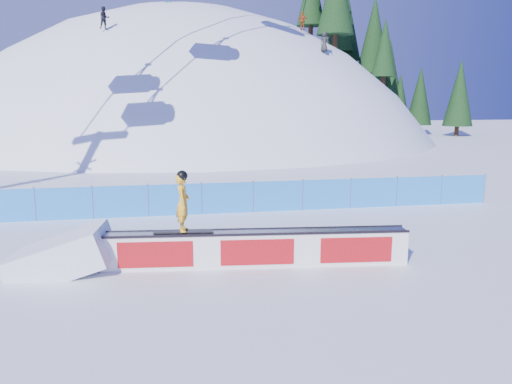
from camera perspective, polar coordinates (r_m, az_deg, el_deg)
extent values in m
plane|color=silver|center=(15.10, -1.08, -6.23)|extent=(160.00, 160.00, 0.00)
sphere|color=white|center=(60.59, -7.63, -11.14)|extent=(64.00, 64.00, 64.00)
cylinder|color=#321F14|center=(55.50, 8.64, 16.71)|extent=(0.50, 0.50, 1.40)
cylinder|color=#321F14|center=(56.45, 9.44, 16.05)|extent=(0.50, 0.50, 1.40)
cone|color=black|center=(56.91, 9.55, 19.66)|extent=(2.64, 2.64, 6.01)
cylinder|color=#321F14|center=(57.31, 9.43, 15.88)|extent=(0.50, 0.50, 1.40)
cone|color=black|center=(57.81, 9.55, 19.74)|extent=(2.92, 2.92, 6.63)
cylinder|color=#321F14|center=(58.22, 11.77, 14.00)|extent=(0.50, 0.50, 1.40)
cone|color=black|center=(58.78, 11.97, 19.07)|extent=(4.06, 4.06, 9.23)
cylinder|color=#321F14|center=(56.29, 12.98, 13.46)|extent=(0.50, 0.50, 1.40)
cone|color=black|center=(56.63, 13.15, 17.34)|extent=(2.85, 2.85, 6.49)
cylinder|color=#321F14|center=(57.62, 13.86, 12.36)|extent=(0.50, 0.50, 1.40)
cone|color=black|center=(58.08, 14.11, 17.84)|extent=(4.36, 4.36, 9.91)
cylinder|color=#321F14|center=(62.22, 15.55, 8.89)|extent=(0.50, 0.50, 1.40)
cone|color=black|center=(62.27, 15.75, 12.83)|extent=(3.24, 3.24, 7.36)
cylinder|color=#321F14|center=(66.10, 14.66, 7.83)|extent=(0.50, 0.50, 1.40)
cone|color=black|center=(66.05, 14.83, 11.32)|extent=(3.01, 3.01, 6.85)
cylinder|color=#321F14|center=(64.53, 18.02, 6.76)|extent=(0.50, 0.50, 1.40)
cone|color=black|center=(64.44, 18.30, 11.54)|extent=(4.21, 4.21, 9.57)
cylinder|color=#321F14|center=(60.21, 22.86, 6.21)|extent=(0.50, 0.50, 1.40)
cone|color=black|center=(60.09, 23.15, 10.15)|extent=(3.12, 3.12, 7.09)
cylinder|color=#321F14|center=(65.38, 20.32, 6.67)|extent=(0.50, 0.50, 1.40)
cone|color=black|center=(65.28, 20.58, 10.71)|extent=(3.54, 3.54, 8.05)
cube|color=#247EE4|center=(19.27, -3.27, -0.69)|extent=(22.00, 0.03, 1.20)
cylinder|color=#435279|center=(19.68, -23.93, -1.21)|extent=(0.05, 0.05, 1.30)
cylinder|color=#435279|center=(19.31, -18.16, -1.03)|extent=(0.05, 0.05, 1.30)
cylinder|color=#435279|center=(19.13, -12.22, -0.84)|extent=(0.05, 0.05, 1.30)
cylinder|color=#435279|center=(19.17, -6.23, -0.64)|extent=(0.05, 0.05, 1.30)
cylinder|color=#435279|center=(19.41, -0.34, -0.44)|extent=(0.05, 0.05, 1.30)
cylinder|color=#435279|center=(19.85, 5.35, -0.23)|extent=(0.05, 0.05, 1.30)
cylinder|color=#435279|center=(20.48, 10.75, -0.04)|extent=(0.05, 0.05, 1.30)
cylinder|color=#435279|center=(21.28, 15.78, 0.14)|extent=(0.05, 0.05, 1.30)
cylinder|color=#435279|center=(22.23, 20.41, 0.31)|extent=(0.05, 0.05, 1.30)
cylinder|color=#435279|center=(23.32, 24.64, 0.46)|extent=(0.05, 0.05, 1.30)
cube|color=white|center=(13.27, 0.06, -6.56)|extent=(8.06, 1.34, 0.91)
cube|color=gray|center=(13.14, 0.06, -4.59)|extent=(7.98, 1.36, 0.04)
cube|color=black|center=(12.88, 0.16, -4.86)|extent=(8.01, 0.87, 0.06)
cube|color=black|center=(13.39, -0.03, -4.25)|extent=(8.01, 0.87, 0.06)
cube|color=red|center=(13.02, 0.16, -6.90)|extent=(7.61, 0.82, 0.68)
cube|color=red|center=(13.52, -0.02, -6.24)|extent=(7.61, 0.82, 0.68)
cube|color=black|center=(13.12, -8.27, -4.48)|extent=(1.57, 0.44, 0.03)
imported|color=yellow|center=(12.94, -8.36, -1.21)|extent=(0.42, 0.59, 1.50)
sphere|color=black|center=(12.82, -8.44, 1.85)|extent=(0.28, 0.28, 0.28)
imported|color=black|center=(42.22, -16.94, 18.52)|extent=(0.97, 0.86, 1.65)
imported|color=#9D3C16|center=(49.12, 5.36, 18.89)|extent=(1.04, 0.84, 1.65)
imported|color=black|center=(44.28, 7.84, 16.67)|extent=(0.92, 0.96, 1.65)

